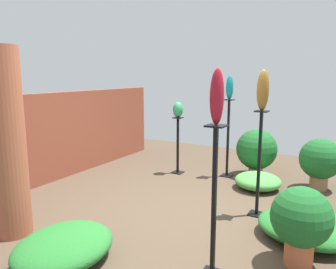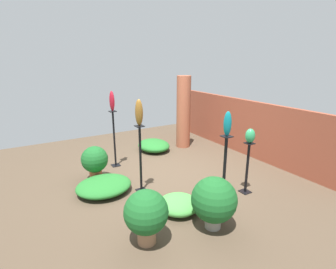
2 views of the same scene
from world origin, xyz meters
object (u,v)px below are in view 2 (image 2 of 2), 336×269
at_px(art_vase_ruby, 112,101).
at_px(art_vase_jade, 250,136).
at_px(pedestal_ruby, 114,141).
at_px(pedestal_teal, 224,178).
at_px(brick_pillar, 183,112).
at_px(pedestal_bronze, 141,162).
at_px(pedestal_jade, 247,170).
at_px(art_vase_teal, 228,124).
at_px(art_vase_bronze, 139,113).
at_px(potted_plant_front_right, 146,213).
at_px(potted_plant_mid_left, 95,161).
at_px(potted_plant_back_center, 214,200).

distance_m(art_vase_ruby, art_vase_jade, 3.21).
bearing_deg(pedestal_ruby, pedestal_teal, 17.43).
xyz_separation_m(brick_pillar, pedestal_bronze, (1.91, -2.31, -0.43)).
bearing_deg(art_vase_jade, pedestal_jade, -90.00).
xyz_separation_m(pedestal_ruby, art_vase_teal, (2.91, 0.91, 0.95)).
xyz_separation_m(brick_pillar, art_vase_bronze, (1.91, -2.31, 0.57)).
bearing_deg(pedestal_jade, art_vase_jade, 90.00).
relative_size(potted_plant_front_right, potted_plant_mid_left, 1.06).
height_order(pedestal_jade, art_vase_jade, art_vase_jade).
distance_m(pedestal_ruby, art_vase_teal, 3.19).
height_order(pedestal_jade, art_vase_ruby, art_vase_ruby).
bearing_deg(potted_plant_mid_left, art_vase_bronze, 34.56).
height_order(art_vase_teal, potted_plant_front_right, art_vase_teal).
distance_m(pedestal_ruby, potted_plant_back_center, 3.23).
xyz_separation_m(art_vase_teal, potted_plant_mid_left, (-2.35, -1.57, -1.13)).
relative_size(art_vase_teal, art_vase_ruby, 0.86).
height_order(art_vase_teal, potted_plant_mid_left, art_vase_teal).
height_order(pedestal_bronze, potted_plant_back_center, pedestal_bronze).
distance_m(art_vase_teal, potted_plant_mid_left, 3.04).
bearing_deg(art_vase_jade, potted_plant_mid_left, -130.40).
relative_size(brick_pillar, potted_plant_front_right, 2.56).
bearing_deg(brick_pillar, potted_plant_front_right, -40.76).
relative_size(pedestal_ruby, potted_plant_back_center, 1.64).
distance_m(brick_pillar, art_vase_teal, 3.63).
height_order(art_vase_ruby, potted_plant_mid_left, art_vase_ruby).
height_order(pedestal_teal, art_vase_jade, pedestal_teal).
bearing_deg(art_vase_ruby, pedestal_teal, 17.43).
xyz_separation_m(pedestal_teal, pedestal_jade, (-0.27, 0.87, -0.17)).
bearing_deg(pedestal_bronze, art_vase_ruby, 179.92).
xyz_separation_m(pedestal_ruby, potted_plant_front_right, (2.97, -0.60, -0.16)).
distance_m(pedestal_jade, art_vase_jade, 0.71).
distance_m(pedestal_teal, potted_plant_mid_left, 2.83).
bearing_deg(pedestal_teal, art_vase_teal, 0.00).
relative_size(brick_pillar, pedestal_ruby, 1.52).
height_order(pedestal_bronze, art_vase_jade, pedestal_bronze).
xyz_separation_m(pedestal_bronze, art_vase_jade, (1.12, 1.78, 0.55)).
relative_size(pedestal_bronze, art_vase_teal, 3.37).
bearing_deg(brick_pillar, pedestal_bronze, -50.31).
bearing_deg(potted_plant_front_right, potted_plant_mid_left, -178.61).
height_order(pedestal_bronze, art_vase_ruby, art_vase_ruby).
xyz_separation_m(art_vase_ruby, potted_plant_front_right, (2.97, -0.60, -1.15)).
bearing_deg(potted_plant_mid_left, brick_pillar, 107.99).
bearing_deg(potted_plant_back_center, pedestal_teal, 121.82).
distance_m(pedestal_jade, art_vase_teal, 1.44).
relative_size(brick_pillar, pedestal_jade, 2.03).
distance_m(pedestal_jade, art_vase_bronze, 2.40).
xyz_separation_m(art_vase_teal, art_vase_bronze, (-1.39, -0.92, 0.03)).
bearing_deg(potted_plant_front_right, pedestal_ruby, 168.58).
xyz_separation_m(pedestal_jade, art_vase_ruby, (-2.64, -1.78, 1.16)).
bearing_deg(pedestal_teal, pedestal_bronze, -146.70).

